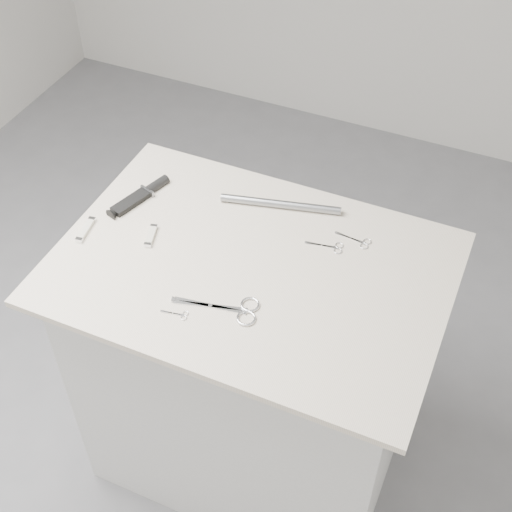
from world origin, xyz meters
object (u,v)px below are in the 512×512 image
at_px(large_shears, 235,309).
at_px(tiny_scissors, 178,314).
at_px(embroidery_scissors_b, 358,241).
at_px(sheathed_knife, 143,194).
at_px(metal_rail, 280,204).
at_px(pocket_knife_a, 86,230).
at_px(pocket_knife_b, 151,236).
at_px(plinth, 252,374).
at_px(embroidery_scissors_a, 330,247).

relative_size(large_shears, tiny_scissors, 3.10).
height_order(embroidery_scissors_b, sheathed_knife, sheathed_knife).
distance_m(sheathed_knife, metal_rail, 0.39).
bearing_deg(embroidery_scissors_b, pocket_knife_a, -153.32).
bearing_deg(metal_rail, tiny_scissors, -99.50).
relative_size(embroidery_scissors_b, sheathed_knife, 0.51).
distance_m(large_shears, pocket_knife_b, 0.34).
distance_m(plinth, sheathed_knife, 0.63).
bearing_deg(sheathed_knife, large_shears, -106.15).
distance_m(embroidery_scissors_b, pocket_knife_b, 0.55).
bearing_deg(embroidery_scissors_a, sheathed_knife, 172.36).
height_order(embroidery_scissors_a, embroidery_scissors_b, same).
distance_m(plinth, embroidery_scissors_b, 0.56).
bearing_deg(embroidery_scissors_b, large_shears, -113.79).
bearing_deg(embroidery_scissors_a, embroidery_scissors_b, 30.01).
bearing_deg(plinth, sheathed_knife, 162.00).
bearing_deg(pocket_knife_a, sheathed_knife, -29.17).
height_order(plinth, embroidery_scissors_b, embroidery_scissors_b).
distance_m(embroidery_scissors_b, pocket_knife_a, 0.72).
bearing_deg(plinth, pocket_knife_b, -177.98).
bearing_deg(large_shears, pocket_knife_b, 143.70).
bearing_deg(large_shears, tiny_scissors, -161.97).
relative_size(large_shears, pocket_knife_a, 2.21).
height_order(large_shears, embroidery_scissors_b, large_shears).
xyz_separation_m(plinth, large_shears, (0.02, -0.15, 0.47)).
height_order(embroidery_scissors_a, metal_rail, metal_rail).
distance_m(large_shears, tiny_scissors, 0.13).
distance_m(tiny_scissors, sheathed_knife, 0.45).
height_order(sheathed_knife, metal_rail, metal_rail).
xyz_separation_m(large_shears, tiny_scissors, (-0.12, -0.07, -0.00)).
height_order(embroidery_scissors_a, pocket_knife_a, pocket_knife_a).
distance_m(tiny_scissors, pocket_knife_b, 0.28).
xyz_separation_m(plinth, embroidery_scissors_b, (0.22, 0.19, 0.47)).
relative_size(embroidery_scissors_a, metal_rail, 0.30).
relative_size(plinth, embroidery_scissors_b, 9.08).
xyz_separation_m(plinth, pocket_knife_b, (-0.28, -0.01, 0.48)).
xyz_separation_m(tiny_scissors, pocket_knife_b, (-0.19, 0.21, 0.00)).
distance_m(sheathed_knife, pocket_knife_a, 0.20).
relative_size(tiny_scissors, pocket_knife_b, 0.84).
distance_m(embroidery_scissors_b, tiny_scissors, 0.52).
relative_size(embroidery_scissors_a, sheathed_knife, 0.52).
distance_m(large_shears, pocket_knife_a, 0.49).
xyz_separation_m(large_shears, embroidery_scissors_a, (0.14, 0.30, -0.00)).
xyz_separation_m(plinth, embroidery_scissors_a, (0.16, 0.14, 0.47)).
bearing_deg(pocket_knife_b, large_shears, -130.49).
xyz_separation_m(plinth, sheathed_knife, (-0.39, 0.13, 0.48)).
distance_m(plinth, tiny_scissors, 0.53).
distance_m(tiny_scissors, metal_rail, 0.46).
xyz_separation_m(large_shears, metal_rail, (-0.04, 0.39, 0.01)).
distance_m(plinth, embroidery_scissors_a, 0.52).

